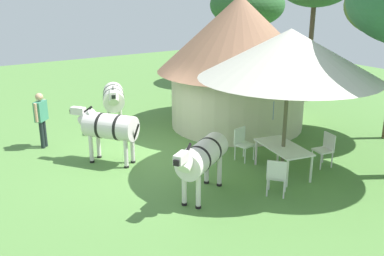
# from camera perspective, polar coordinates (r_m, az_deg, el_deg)

# --- Properties ---
(ground_plane) EXTENTS (36.00, 36.00, 0.00)m
(ground_plane) POSITION_cam_1_polar(r_m,az_deg,el_deg) (12.39, -5.80, -3.86)
(ground_plane) COLOR #54833E
(thatched_hut) EXTENTS (5.43, 5.43, 4.37)m
(thatched_hut) POSITION_cam_1_polar(r_m,az_deg,el_deg) (14.73, 6.09, 9.28)
(thatched_hut) COLOR beige
(thatched_hut) RESTS_ON ground_plane
(shade_umbrella) EXTENTS (4.40, 4.40, 3.67)m
(shade_umbrella) POSITION_cam_1_polar(r_m,az_deg,el_deg) (10.72, 12.68, 9.46)
(shade_umbrella) COLOR brown
(shade_umbrella) RESTS_ON ground_plane
(patio_dining_table) EXTENTS (1.73, 1.11, 0.74)m
(patio_dining_table) POSITION_cam_1_polar(r_m,az_deg,el_deg) (11.33, 11.84, -2.73)
(patio_dining_table) COLOR silver
(patio_dining_table) RESTS_ON ground_plane
(patio_chair_near_hut) EXTENTS (0.52, 0.50, 0.90)m
(patio_chair_near_hut) POSITION_cam_1_polar(r_m,az_deg,el_deg) (12.13, 17.08, -2.45)
(patio_chair_near_hut) COLOR silver
(patio_chair_near_hut) RESTS_ON ground_plane
(patio_chair_west_end) EXTENTS (0.50, 0.51, 0.90)m
(patio_chair_west_end) POSITION_cam_1_polar(r_m,az_deg,el_deg) (12.11, 6.61, -1.77)
(patio_chair_west_end) COLOR white
(patio_chair_west_end) RESTS_ON ground_plane
(patio_chair_near_lawn) EXTENTS (0.61, 0.60, 0.90)m
(patio_chair_near_lawn) POSITION_cam_1_polar(r_m,az_deg,el_deg) (10.15, 11.03, -6.04)
(patio_chair_near_lawn) COLOR silver
(patio_chair_near_lawn) RESTS_ON ground_plane
(guest_beside_umbrella) EXTENTS (0.36, 0.54, 1.63)m
(guest_beside_umbrella) POSITION_cam_1_polar(r_m,az_deg,el_deg) (13.18, 9.57, 1.83)
(guest_beside_umbrella) COLOR black
(guest_beside_umbrella) RESTS_ON ground_plane
(standing_watcher) EXTENTS (0.47, 0.47, 1.67)m
(standing_watcher) POSITION_cam_1_polar(r_m,az_deg,el_deg) (13.54, -19.14, 1.60)
(standing_watcher) COLOR black
(standing_watcher) RESTS_ON ground_plane
(zebra_nearest_camera) EXTENTS (1.45, 2.03, 1.50)m
(zebra_nearest_camera) POSITION_cam_1_polar(r_m,az_deg,el_deg) (9.78, 1.30, -3.81)
(zebra_nearest_camera) COLOR silver
(zebra_nearest_camera) RESTS_ON ground_plane
(zebra_by_umbrella) EXTENTS (2.15, 1.28, 1.49)m
(zebra_by_umbrella) POSITION_cam_1_polar(r_m,az_deg,el_deg) (15.27, -10.23, 3.97)
(zebra_by_umbrella) COLOR silver
(zebra_by_umbrella) RESTS_ON ground_plane
(zebra_toward_hut) EXTENTS (1.78, 1.46, 1.56)m
(zebra_toward_hut) POSITION_cam_1_polar(r_m,az_deg,el_deg) (11.86, -10.84, 0.14)
(zebra_toward_hut) COLOR silver
(zebra_toward_hut) RESTS_ON ground_plane
(acacia_tree_far_lawn) EXTENTS (3.57, 3.57, 4.83)m
(acacia_tree_far_lawn) POSITION_cam_1_polar(r_m,az_deg,el_deg) (21.76, 7.24, 15.69)
(acacia_tree_far_lawn) COLOR #523D1A
(acacia_tree_far_lawn) RESTS_ON ground_plane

